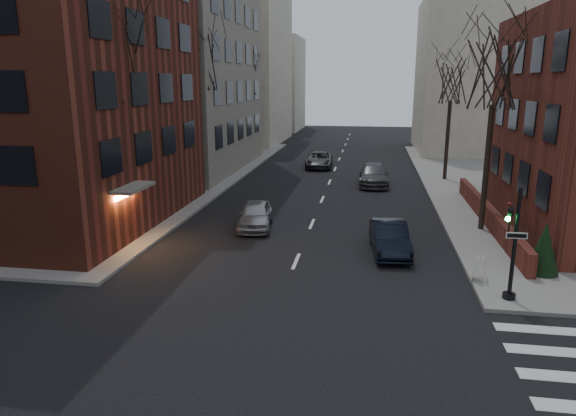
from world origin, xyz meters
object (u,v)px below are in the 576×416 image
Objects in this scene: traffic_signal at (512,251)px; tree_left_c at (247,76)px; tree_left_b at (198,60)px; streetlamp_near at (189,136)px; car_lane_far at (319,160)px; car_lane_gray at (374,175)px; tree_right_a at (496,71)px; parked_sedan at (390,238)px; tree_left_a at (112,61)px; car_lane_silver at (255,215)px; evergreen_shrub at (544,248)px; tree_right_b at (452,81)px; sandwich_board at (480,269)px; streetlamp_far at (258,115)px.

traffic_signal is 35.76m from tree_left_c.
tree_left_b reaches higher than streetlamp_near.
tree_left_c is at bearing 153.05° from car_lane_far.
streetlamp_near reaches higher than car_lane_gray.
tree_right_a is (0.86, 9.01, 6.12)m from traffic_signal.
car_lane_far is at bearing 108.79° from traffic_signal.
streetlamp_near reaches higher than parked_sedan.
tree_left_a is at bearing -94.29° from streetlamp_near.
car_lane_silver is (-6.88, 3.04, -0.00)m from parked_sedan.
parked_sedan is at bearing 161.41° from evergreen_shrub.
traffic_signal is 0.44× the size of tree_right_b.
tree_left_a is 25.06m from car_lane_far.
tree_left_c reaches higher than car_lane_silver.
tree_left_a is 2.47× the size of car_lane_silver.
streetlamp_near is 21.00m from evergreen_shrub.
tree_right_b is at bearing 87.85° from traffic_signal.
tree_left_b is (0.00, 12.00, 0.44)m from tree_left_a.
tree_right_a is 2.34× the size of car_lane_silver.
car_lane_far reaches higher than sandwich_board.
tree_left_b is 1.72× the size of streetlamp_far.
traffic_signal is 0.81× the size of car_lane_far.
traffic_signal is 18.66m from tree_left_a.
tree_left_b is 15.01m from car_lane_gray.
evergreen_shrub is at bearing -59.05° from streetlamp_far.
tree_left_b is at bearing -161.18° from tree_right_b.
tree_left_c is 4.65× the size of evergreen_shrub.
tree_left_b is at bearing -164.55° from car_lane_gray.
tree_left_a reaches higher than evergreen_shrub.
tree_left_b reaches higher than parked_sedan.
parked_sedan is 1.04× the size of car_lane_silver.
car_lane_gray is at bearing -58.81° from car_lane_far.
car_lane_silver is (5.92, -23.17, -7.32)m from tree_left_c.
traffic_signal reaches higher than evergreen_shrub.
car_lane_far is 27.35m from evergreen_shrub.
car_lane_far is at bearing -38.43° from streetlamp_far.
tree_left_b is at bearing 114.98° from car_lane_silver.
tree_left_a reaches higher than sandwich_board.
sandwich_board is (-0.64, 1.62, -1.30)m from traffic_signal.
evergreen_shrub reaches higher than parked_sedan.
streetlamp_far is 35.34m from evergreen_shrub.
tree_left_c is at bearing 90.00° from tree_left_a.
tree_left_b reaches higher than tree_right_b.
car_lane_silver is 11.93m from sandwich_board.
streetlamp_far reaches higher than sandwich_board.
evergreen_shrub is (1.97, 2.81, -0.71)m from traffic_signal.
tree_left_c is 4.33m from streetlamp_far.
tree_right_a reaches higher than traffic_signal.
tree_right_a is at bearing -54.69° from streetlamp_far.
car_lane_far is at bearing 78.10° from car_lane_silver.
streetlamp_far is (0.60, 2.00, -3.79)m from tree_left_c.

